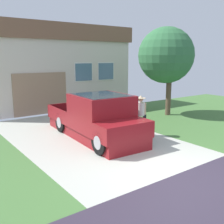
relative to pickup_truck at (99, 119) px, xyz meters
name	(u,v)px	position (x,y,z in m)	size (l,w,h in m)	color
pickup_truck	(99,119)	(0.00, 0.00, 0.00)	(2.17, 5.13, 1.71)	maroon
person_with_hat	(140,113)	(1.50, -0.64, 0.16)	(0.46, 0.38, 1.61)	black
handbag	(145,135)	(1.47, -0.99, -0.64)	(0.34, 0.18, 0.42)	#232328
house_with_garage	(43,66)	(1.53, 8.84, 1.71)	(9.47, 6.74, 4.91)	beige
front_yard_tree	(168,56)	(5.40, 1.56, 2.34)	(2.93, 2.90, 4.59)	brown
wheeled_trash_bin	(112,103)	(3.32, 3.70, -0.22)	(0.60, 0.72, 1.00)	#286B38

